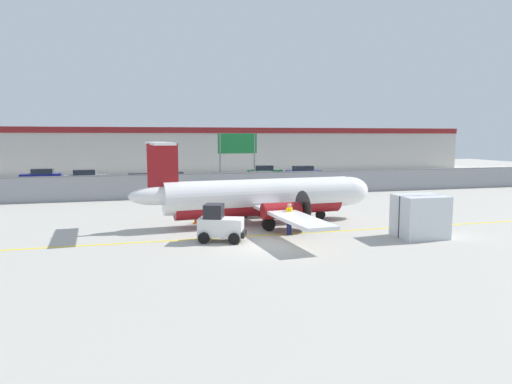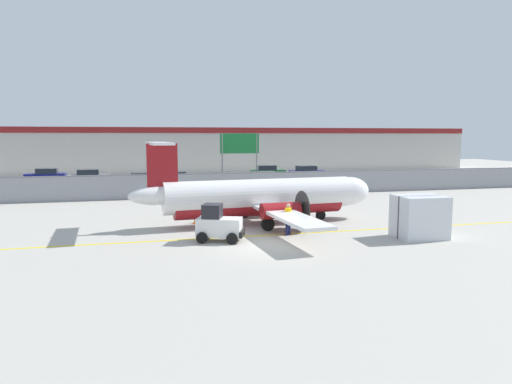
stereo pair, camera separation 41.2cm
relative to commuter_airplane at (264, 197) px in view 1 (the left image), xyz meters
name	(u,v)px [view 1 (the left image)]	position (x,y,z in m)	size (l,w,h in m)	color
ground_plane	(253,236)	(-1.58, -3.30, -1.60)	(140.00, 140.00, 0.01)	#ADA89E
perimeter_fence	(207,184)	(-1.58, 12.70, -0.49)	(98.00, 0.10, 2.10)	gray
parking_lot_strip	(191,183)	(-1.58, 24.20, -1.54)	(98.00, 17.00, 0.12)	#38383A
background_building	(176,150)	(-1.58, 42.68, 1.66)	(91.00, 8.10, 6.50)	beige
commuter_airplane	(264,197)	(0.00, 0.00, 0.00)	(15.11, 16.08, 4.92)	white
baggage_tug	(220,224)	(-3.47, -4.04, -0.75)	(2.57, 2.03, 1.88)	silver
ground_crew_worker	(289,217)	(0.39, -3.47, -0.65)	(0.49, 0.48, 1.70)	#191E4C
cargo_container	(420,216)	(6.79, -5.77, -0.50)	(2.47, 2.08, 2.20)	silver
traffic_cone_near_left	(232,232)	(-2.74, -3.40, -1.29)	(0.36, 0.36, 0.64)	orange
traffic_cone_near_right	(261,211)	(0.46, 2.40, -1.29)	(0.36, 0.36, 0.64)	orange
traffic_cone_far_left	(196,218)	(-4.03, 0.92, -1.29)	(0.36, 0.36, 0.64)	orange
parked_car_0	(42,176)	(-17.58, 28.46, -0.71)	(4.28, 2.17, 1.58)	navy
parked_car_1	(85,177)	(-12.75, 25.67, -0.71)	(4.38, 2.42, 1.58)	slate
parked_car_2	(141,181)	(-7.00, 19.65, -0.71)	(4.20, 2.01, 1.58)	#19662D
parked_car_3	(171,180)	(-4.07, 20.13, -0.71)	(4.20, 2.01, 1.58)	gray
parked_car_4	(216,181)	(0.13, 18.10, -0.71)	(4.37, 2.39, 1.58)	#19662D
parked_car_5	(260,179)	(4.70, 18.16, -0.71)	(4.21, 2.02, 1.58)	navy
parked_car_6	(265,172)	(7.89, 27.73, -0.71)	(4.38, 2.40, 1.58)	#19662D
parked_car_7	(304,172)	(12.28, 25.75, -0.71)	(4.29, 2.20, 1.58)	navy
highway_sign	(237,149)	(1.52, 14.34, 2.54)	(3.60, 0.14, 5.50)	slate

